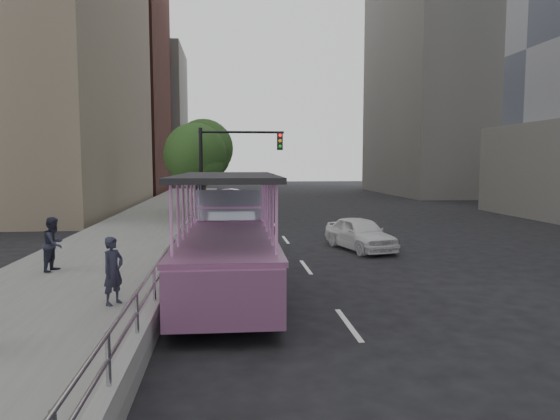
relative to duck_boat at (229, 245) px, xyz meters
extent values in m
plane|color=black|center=(1.58, -1.71, -1.19)|extent=(160.00, 160.00, 0.00)
cube|color=gray|center=(-4.17, 8.29, -1.04)|extent=(5.50, 80.00, 0.30)
cube|color=#A7A7A2|center=(-1.54, 0.29, -0.71)|extent=(0.24, 30.00, 0.36)
cylinder|color=#B4B3B8|center=(-1.54, -7.71, -0.18)|extent=(0.07, 0.07, 0.70)
cylinder|color=#B4B3B8|center=(-1.54, -5.71, -0.18)|extent=(0.07, 0.07, 0.70)
cylinder|color=#B4B3B8|center=(-1.54, -3.71, -0.18)|extent=(0.07, 0.07, 0.70)
cylinder|color=#B4B3B8|center=(-1.54, -1.71, -0.18)|extent=(0.07, 0.07, 0.70)
cylinder|color=#B4B3B8|center=(-1.54, 0.29, -0.18)|extent=(0.07, 0.07, 0.70)
cylinder|color=#B4B3B8|center=(-1.54, 2.29, -0.18)|extent=(0.07, 0.07, 0.70)
cylinder|color=#B4B3B8|center=(-1.54, 4.29, -0.18)|extent=(0.07, 0.07, 0.70)
cylinder|color=#B4B3B8|center=(-1.54, 6.29, -0.18)|extent=(0.07, 0.07, 0.70)
cylinder|color=#B4B3B8|center=(-1.54, 8.29, -0.18)|extent=(0.07, 0.07, 0.70)
cylinder|color=#B4B3B8|center=(-1.54, 10.29, -0.18)|extent=(0.07, 0.07, 0.70)
cylinder|color=#B4B3B8|center=(-1.54, 0.29, -0.18)|extent=(0.06, 22.00, 0.06)
cylinder|color=#B4B3B8|center=(-1.54, 0.29, 0.15)|extent=(0.06, 22.00, 0.06)
cylinder|color=black|center=(-1.09, -3.69, -0.77)|extent=(0.34, 0.84, 0.84)
cylinder|color=black|center=(0.95, -3.73, -0.77)|extent=(0.34, 0.84, 0.84)
cylinder|color=black|center=(-1.04, -1.09, -0.77)|extent=(0.34, 0.84, 0.84)
cylinder|color=black|center=(1.00, -1.13, -0.77)|extent=(0.34, 0.84, 0.84)
cylinder|color=black|center=(-0.99, 1.51, -0.77)|extent=(0.34, 0.84, 0.84)
cylinder|color=black|center=(1.05, 1.47, -0.77)|extent=(0.34, 0.84, 0.84)
cube|color=#E792D9|center=(-0.02, -0.92, -0.24)|extent=(2.46, 7.66, 1.16)
cube|color=#E792D9|center=(0.07, 3.54, -0.01)|extent=(2.31, 2.01, 1.45)
cylinder|color=#E792D9|center=(0.08, 4.32, 0.27)|extent=(2.19, 0.69, 2.18)
cube|color=#824C75|center=(-0.09, -4.87, -0.24)|extent=(2.33, 0.37, 1.16)
cube|color=#824C75|center=(-0.02, -0.92, 0.40)|extent=(2.58, 7.94, 0.11)
cube|color=#262629|center=(-0.02, -1.29, 1.96)|extent=(2.57, 6.17, 0.13)
cube|color=#9FADBC|center=(0.04, 1.91, 0.96)|extent=(2.14, 0.23, 0.97)
cube|color=#E792D9|center=(0.04, 2.33, 0.68)|extent=(2.06, 0.97, 0.46)
imported|color=white|center=(5.28, 5.39, -0.53)|extent=(2.50, 4.16, 1.33)
imported|color=#282B3B|center=(-2.60, -2.63, -0.12)|extent=(0.62, 0.68, 1.55)
imported|color=#282B3B|center=(-5.15, 1.17, -0.09)|extent=(0.75, 0.89, 1.61)
cylinder|color=black|center=(-1.11, 5.95, 0.18)|extent=(0.09, 0.09, 2.74)
cube|color=#0D0C5A|center=(-1.11, 5.95, 1.32)|extent=(0.05, 0.68, 0.98)
cube|color=white|center=(-1.08, 5.95, 1.32)|extent=(0.03, 0.44, 0.60)
cylinder|color=black|center=(-1.32, 10.79, 1.41)|extent=(0.18, 0.18, 5.20)
cylinder|color=black|center=(0.68, 10.79, 3.81)|extent=(4.20, 0.12, 0.12)
cube|color=black|center=(2.58, 10.79, 3.36)|extent=(0.28, 0.22, 0.85)
sphere|color=red|center=(2.58, 10.66, 3.66)|extent=(0.16, 0.16, 0.16)
cylinder|color=#3E2D1C|center=(-1.82, 14.29, 0.35)|extent=(0.22, 0.22, 3.08)
sphere|color=#315823|center=(-1.82, 14.29, 2.77)|extent=(3.52, 3.52, 3.52)
sphere|color=#315823|center=(-1.42, 13.99, 2.22)|extent=(2.42, 2.42, 2.42)
cylinder|color=#3E2D1C|center=(-1.62, 20.29, 0.54)|extent=(0.22, 0.22, 3.47)
sphere|color=#315823|center=(-1.62, 20.29, 3.27)|extent=(3.97, 3.97, 3.97)
sphere|color=#315823|center=(-1.22, 19.99, 2.65)|extent=(2.73, 2.73, 2.73)
cube|color=brown|center=(-16.42, 46.29, 11.81)|extent=(18.00, 16.00, 26.00)
cube|color=slate|center=(27.58, 40.29, 14.81)|extent=(20.00, 20.00, 32.00)
cube|color=slate|center=(-14.42, 62.29, 8.81)|extent=(16.00, 14.00, 20.00)
camera|label=1|loc=(0.01, -14.05, 2.33)|focal=32.00mm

